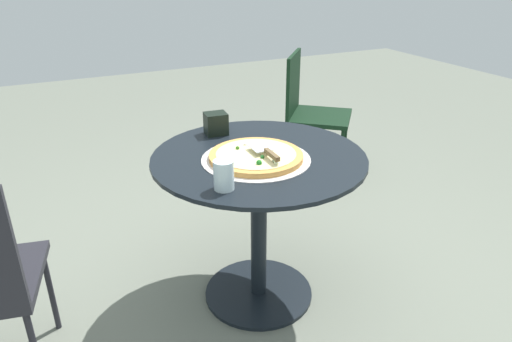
# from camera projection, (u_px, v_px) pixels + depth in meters

# --- Properties ---
(ground_plane) EXTENTS (10.00, 10.00, 0.00)m
(ground_plane) POSITION_uv_depth(u_px,v_px,m) (259.00, 293.00, 2.30)
(ground_plane) COLOR slate
(patio_table) EXTENTS (0.92, 0.92, 0.74)m
(patio_table) POSITION_uv_depth(u_px,v_px,m) (259.00, 199.00, 2.08)
(patio_table) COLOR black
(patio_table) RESTS_ON ground
(pizza_on_tray) EXTENTS (0.46, 0.46, 0.05)m
(pizza_on_tray) POSITION_uv_depth(u_px,v_px,m) (256.00, 157.00, 1.94)
(pizza_on_tray) COLOR silver
(pizza_on_tray) RESTS_ON patio_table
(pizza_server) EXTENTS (0.21, 0.08, 0.02)m
(pizza_server) POSITION_uv_depth(u_px,v_px,m) (266.00, 151.00, 1.90)
(pizza_server) COLOR silver
(pizza_server) RESTS_ON pizza_on_tray
(drinking_cup) EXTENTS (0.08, 0.08, 0.11)m
(drinking_cup) POSITION_uv_depth(u_px,v_px,m) (224.00, 175.00, 1.68)
(drinking_cup) COLOR white
(drinking_cup) RESTS_ON patio_table
(napkin_dispenser) EXTENTS (0.10, 0.11, 0.10)m
(napkin_dispenser) POSITION_uv_depth(u_px,v_px,m) (216.00, 124.00, 2.20)
(napkin_dispenser) COLOR black
(napkin_dispenser) RESTS_ON patio_table
(patio_chair_far) EXTENTS (0.60, 0.60, 0.90)m
(patio_chair_far) POSITION_uv_depth(u_px,v_px,m) (309.00, 107.00, 3.35)
(patio_chair_far) COLOR black
(patio_chair_far) RESTS_ON ground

